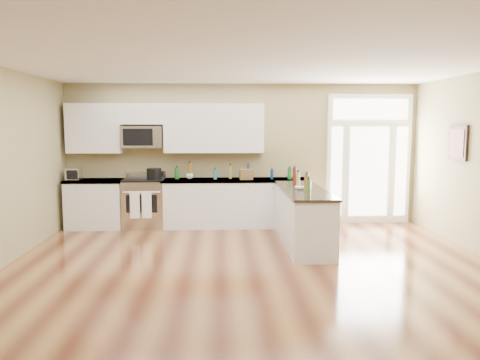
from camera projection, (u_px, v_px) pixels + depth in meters
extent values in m
plane|color=#532917|center=(259.00, 293.00, 5.57)|extent=(8.00, 8.00, 0.00)
plane|color=#988C60|center=(243.00, 154.00, 9.38)|extent=(7.00, 0.00, 7.00)
plane|color=#988C60|center=(368.00, 320.00, 1.44)|extent=(7.00, 0.00, 7.00)
plane|color=white|center=(260.00, 53.00, 5.24)|extent=(8.00, 8.00, 0.00)
cube|color=silver|center=(96.00, 205.00, 9.06)|extent=(1.06, 0.62, 0.90)
cube|color=black|center=(96.00, 225.00, 9.11)|extent=(1.02, 0.52, 0.10)
cube|color=black|center=(95.00, 181.00, 9.00)|extent=(1.10, 0.66, 0.04)
cube|color=silver|center=(235.00, 204.00, 9.17)|extent=(2.81, 0.62, 0.90)
cube|color=black|center=(236.00, 224.00, 9.22)|extent=(2.77, 0.52, 0.10)
cube|color=black|center=(235.00, 180.00, 9.12)|extent=(2.85, 0.66, 0.04)
cube|color=silver|center=(303.00, 218.00, 7.78)|extent=(0.65, 2.28, 0.90)
cube|color=black|center=(303.00, 241.00, 7.83)|extent=(0.61, 2.18, 0.10)
cube|color=black|center=(304.00, 190.00, 7.73)|extent=(0.69, 2.32, 0.04)
cube|color=silver|center=(94.00, 128.00, 9.03)|extent=(1.04, 0.33, 0.95)
cube|color=silver|center=(214.00, 128.00, 9.13)|extent=(1.94, 0.33, 0.95)
cube|color=silver|center=(142.00, 114.00, 9.03)|extent=(0.82, 0.33, 0.40)
cube|color=silver|center=(143.00, 137.00, 9.05)|extent=(0.78, 0.40, 0.42)
cube|color=black|center=(138.00, 137.00, 8.85)|extent=(0.56, 0.01, 0.32)
cube|color=white|center=(368.00, 159.00, 9.46)|extent=(1.70, 0.08, 2.60)
cube|color=white|center=(369.00, 172.00, 9.44)|extent=(0.78, 0.02, 1.80)
cube|color=white|center=(337.00, 172.00, 9.41)|extent=(0.22, 0.02, 1.80)
cube|color=white|center=(401.00, 172.00, 9.46)|extent=(0.22, 0.02, 1.80)
cube|color=white|center=(371.00, 109.00, 9.29)|extent=(1.50, 0.02, 0.40)
cube|color=black|center=(458.00, 143.00, 7.70)|extent=(0.04, 0.58, 0.58)
cube|color=#A04048|center=(456.00, 143.00, 7.70)|extent=(0.01, 0.46, 0.46)
cube|color=silver|center=(145.00, 204.00, 9.10)|extent=(0.79, 0.65, 0.92)
cube|color=black|center=(144.00, 180.00, 9.04)|extent=(0.79, 0.60, 0.03)
cube|color=silver|center=(146.00, 174.00, 9.33)|extent=(0.79, 0.04, 0.14)
cube|color=black|center=(142.00, 204.00, 8.76)|extent=(0.58, 0.01, 0.34)
cylinder|color=silver|center=(141.00, 192.00, 8.71)|extent=(0.70, 0.02, 0.02)
cube|color=white|center=(135.00, 205.00, 8.73)|extent=(0.18, 0.02, 0.50)
cube|color=white|center=(147.00, 205.00, 8.74)|extent=(0.18, 0.02, 0.50)
cylinder|color=black|center=(154.00, 173.00, 9.02)|extent=(0.38, 0.38, 0.22)
cube|color=silver|center=(74.00, 174.00, 8.93)|extent=(0.29, 0.24, 0.23)
cube|color=brown|center=(246.00, 174.00, 9.01)|extent=(0.26, 0.21, 0.20)
imported|color=white|center=(71.00, 178.00, 9.07)|extent=(0.25, 0.25, 0.05)
imported|color=white|center=(300.00, 188.00, 7.64)|extent=(0.18, 0.18, 0.05)
imported|color=white|center=(190.00, 176.00, 9.14)|extent=(0.17, 0.17, 0.11)
cylinder|color=#19591E|center=(290.00, 174.00, 9.09)|extent=(0.08, 0.08, 0.21)
cylinder|color=navy|center=(296.00, 176.00, 8.46)|extent=(0.06, 0.06, 0.28)
cylinder|color=brown|center=(190.00, 171.00, 9.12)|extent=(0.07, 0.07, 0.31)
cylinder|color=olive|center=(298.00, 180.00, 7.81)|extent=(0.06, 0.06, 0.26)
cylinder|color=#26727F|center=(215.00, 174.00, 9.07)|extent=(0.07, 0.07, 0.19)
cylinder|color=#591919|center=(295.00, 177.00, 8.16)|extent=(0.07, 0.07, 0.30)
cylinder|color=#B2B2B7|center=(309.00, 188.00, 7.18)|extent=(0.06, 0.06, 0.19)
cylinder|color=navy|center=(272.00, 174.00, 9.06)|extent=(0.06, 0.06, 0.19)
cylinder|color=#3F7226|center=(309.00, 188.00, 6.87)|extent=(0.06, 0.06, 0.26)
cylinder|color=#19591E|center=(177.00, 173.00, 9.12)|extent=(0.08, 0.08, 0.22)
cylinder|color=navy|center=(248.00, 172.00, 9.18)|extent=(0.06, 0.06, 0.27)
cylinder|color=brown|center=(307.00, 182.00, 7.52)|extent=(0.08, 0.08, 0.26)
cylinder|color=olive|center=(230.00, 172.00, 9.18)|extent=(0.06, 0.06, 0.26)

